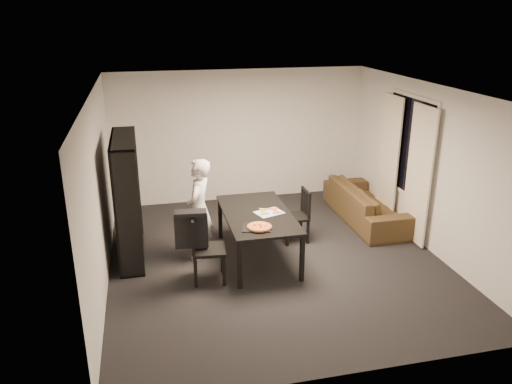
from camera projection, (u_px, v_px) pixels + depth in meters
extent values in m
cube|color=black|center=(274.00, 258.00, 7.79)|extent=(5.00, 5.50, 0.01)
cube|color=white|center=(277.00, 90.00, 6.90)|extent=(5.00, 5.50, 0.01)
cube|color=white|center=(239.00, 136.00, 9.87)|extent=(5.00, 0.01, 2.60)
cube|color=white|center=(349.00, 266.00, 4.83)|extent=(5.00, 0.01, 2.60)
cube|color=white|center=(99.00, 192.00, 6.82)|extent=(0.01, 5.50, 2.60)
cube|color=white|center=(428.00, 168.00, 7.88)|extent=(0.01, 5.50, 2.60)
cube|color=black|center=(409.00, 146.00, 8.35)|extent=(0.02, 1.40, 1.60)
cube|color=white|center=(409.00, 146.00, 8.35)|extent=(0.03, 1.52, 1.72)
cube|color=silver|center=(419.00, 176.00, 7.98)|extent=(0.03, 0.70, 2.25)
cube|color=silver|center=(388.00, 158.00, 8.93)|extent=(0.03, 0.70, 2.25)
cube|color=black|center=(128.00, 199.00, 7.56)|extent=(0.35, 1.50, 1.90)
cube|color=black|center=(257.00, 214.00, 7.56)|extent=(0.99, 1.79, 0.04)
cube|color=black|center=(240.00, 265.00, 6.82)|extent=(0.06, 0.06, 0.71)
cube|color=black|center=(302.00, 258.00, 7.01)|extent=(0.06, 0.06, 0.71)
cube|color=black|center=(220.00, 218.00, 8.37)|extent=(0.06, 0.06, 0.71)
cube|color=black|center=(272.00, 214.00, 8.56)|extent=(0.06, 0.06, 0.71)
cube|color=black|center=(209.00, 250.00, 7.01)|extent=(0.50, 0.50, 0.04)
cube|color=black|center=(193.00, 233.00, 6.89)|extent=(0.09, 0.46, 0.49)
cube|color=black|center=(192.00, 218.00, 6.82)|extent=(0.07, 0.44, 0.05)
cube|color=black|center=(224.00, 271.00, 6.93)|extent=(0.04, 0.04, 0.45)
cube|color=black|center=(222.00, 258.00, 7.30)|extent=(0.04, 0.04, 0.45)
cube|color=black|center=(196.00, 273.00, 6.89)|extent=(0.04, 0.04, 0.45)
cube|color=black|center=(195.00, 260.00, 7.25)|extent=(0.04, 0.04, 0.45)
cube|color=black|center=(295.00, 217.00, 8.25)|extent=(0.42, 0.42, 0.04)
cube|color=black|center=(306.00, 202.00, 8.21)|extent=(0.05, 0.41, 0.44)
cube|color=black|center=(306.00, 191.00, 8.14)|extent=(0.04, 0.39, 0.05)
cube|color=black|center=(281.00, 226.00, 8.44)|extent=(0.04, 0.04, 0.40)
cube|color=black|center=(287.00, 235.00, 8.12)|extent=(0.04, 0.04, 0.40)
cube|color=black|center=(301.00, 224.00, 8.52)|extent=(0.04, 0.04, 0.40)
cube|color=black|center=(308.00, 232.00, 8.20)|extent=(0.04, 0.04, 0.40)
cube|color=black|center=(191.00, 231.00, 6.88)|extent=(0.46, 0.13, 0.49)
cube|color=black|center=(190.00, 213.00, 6.79)|extent=(0.45, 0.23, 0.05)
imported|color=silver|center=(199.00, 209.00, 7.57)|extent=(0.58, 0.68, 1.58)
cube|color=black|center=(256.00, 228.00, 7.03)|extent=(0.46, 0.41, 0.01)
cylinder|color=brown|center=(259.00, 227.00, 7.01)|extent=(0.35, 0.35, 0.02)
cylinder|color=gold|center=(259.00, 226.00, 7.01)|extent=(0.31, 0.31, 0.01)
cube|color=white|center=(269.00, 213.00, 7.56)|extent=(0.48, 0.41, 0.01)
imported|color=#3E2F19|center=(366.00, 203.00, 9.11)|extent=(0.86, 2.20, 0.64)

